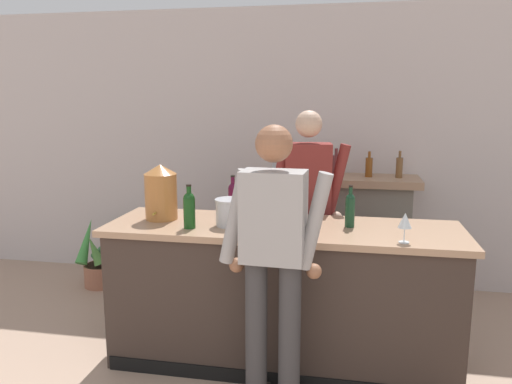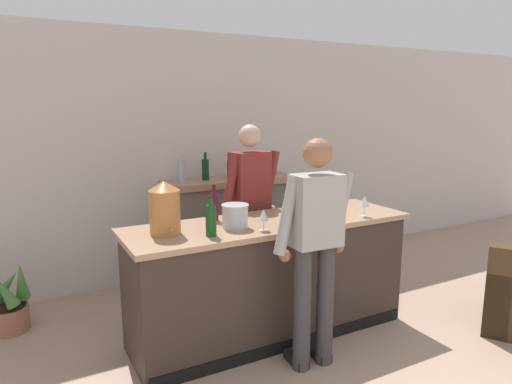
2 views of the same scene
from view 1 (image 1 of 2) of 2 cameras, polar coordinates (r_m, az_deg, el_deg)
name	(u,v)px [view 1 (image 1 of 2)]	position (r m, az deg, el deg)	size (l,w,h in m)	color
wall_back_panel	(316,148)	(5.06, 6.82, 4.97)	(12.00, 0.07, 2.75)	beige
bar_counter	(282,294)	(3.60, 2.97, -11.61)	(2.44, 0.75, 1.01)	#382B25
fireplace_stone	(334,232)	(4.93, 8.93, -4.59)	(1.55, 0.52, 1.45)	slate
potted_plant_corner	(100,261)	(5.31, -17.42, -7.54)	(0.39, 0.35, 0.69)	#9F6149
person_customer	(273,260)	(2.89, 2.00, -7.76)	(0.66, 0.32, 1.73)	#393738
person_bartender	(307,211)	(4.00, 5.87, -2.13)	(0.65, 0.34, 1.78)	#2A2225
copper_dispenser	(161,192)	(3.65, -10.82, 0.03)	(0.24, 0.27, 0.40)	#B26E36
ice_bucket_steel	(231,212)	(3.43, -2.93, -2.32)	(0.22, 0.22, 0.19)	silver
wine_bottle_burgundy_dark	(233,198)	(3.71, -2.66, -0.66)	(0.07, 0.07, 0.30)	#4B0C28
wine_bottle_port_short	(281,212)	(3.18, 2.85, -2.34)	(0.08, 0.08, 0.34)	#093A14
wine_bottle_cabernet_heavy	(189,208)	(3.38, -7.63, -1.87)	(0.08, 0.08, 0.30)	#144315
wine_bottle_merlot_tall	(350,209)	(3.44, 10.70, -1.87)	(0.07, 0.07, 0.29)	#153922
wine_glass_mid_counter	(246,216)	(3.21, -1.15, -2.76)	(0.08, 0.08, 0.17)	silver
wine_glass_front_right	(405,221)	(3.14, 16.66, -3.22)	(0.08, 0.08, 0.19)	silver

